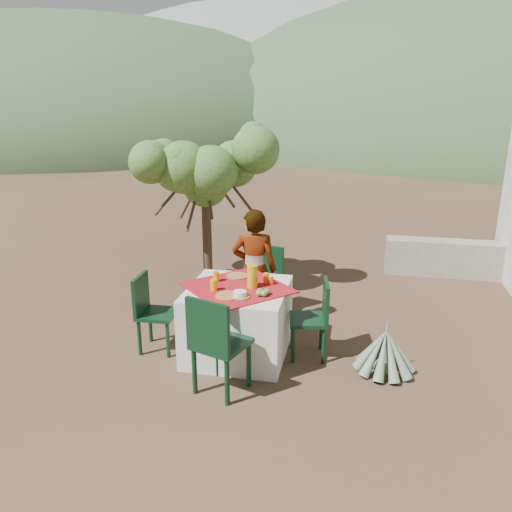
{
  "coord_description": "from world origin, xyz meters",
  "views": [
    {
      "loc": [
        1.83,
        -4.39,
        2.62
      ],
      "look_at": [
        0.77,
        0.7,
        0.98
      ],
      "focal_mm": 35.0,
      "sensor_mm": 36.0,
      "label": 1
    }
  ],
  "objects_px": {
    "person": "(254,270)",
    "agave": "(385,351)",
    "chair_far": "(265,277)",
    "chair_near": "(216,341)",
    "table": "(238,321)",
    "chair_right": "(315,315)",
    "chair_left": "(151,309)",
    "shrub_tree": "(211,178)",
    "juice_pitcher": "(252,276)"
  },
  "relations": [
    {
      "from": "chair_far",
      "to": "chair_right",
      "type": "bearing_deg",
      "value": -35.96
    },
    {
      "from": "chair_far",
      "to": "chair_left",
      "type": "height_order",
      "value": "chair_far"
    },
    {
      "from": "shrub_tree",
      "to": "agave",
      "type": "xyz_separation_m",
      "value": [
        2.32,
        -1.85,
        -1.39
      ]
    },
    {
      "from": "chair_near",
      "to": "chair_right",
      "type": "height_order",
      "value": "chair_near"
    },
    {
      "from": "chair_left",
      "to": "agave",
      "type": "relative_size",
      "value": 1.29
    },
    {
      "from": "chair_near",
      "to": "chair_left",
      "type": "relative_size",
      "value": 1.15
    },
    {
      "from": "juice_pitcher",
      "to": "agave",
      "type": "bearing_deg",
      "value": -3.94
    },
    {
      "from": "shrub_tree",
      "to": "agave",
      "type": "relative_size",
      "value": 3.1
    },
    {
      "from": "chair_far",
      "to": "chair_right",
      "type": "height_order",
      "value": "chair_far"
    },
    {
      "from": "chair_near",
      "to": "shrub_tree",
      "type": "bearing_deg",
      "value": -53.63
    },
    {
      "from": "juice_pitcher",
      "to": "chair_near",
      "type": "bearing_deg",
      "value": -100.89
    },
    {
      "from": "chair_left",
      "to": "juice_pitcher",
      "type": "distance_m",
      "value": 1.17
    },
    {
      "from": "chair_far",
      "to": "shrub_tree",
      "type": "xyz_separation_m",
      "value": [
        -0.87,
        0.67,
        1.13
      ]
    },
    {
      "from": "person",
      "to": "agave",
      "type": "bearing_deg",
      "value": 147.75
    },
    {
      "from": "chair_near",
      "to": "juice_pitcher",
      "type": "xyz_separation_m",
      "value": [
        0.16,
        0.82,
        0.34
      ]
    },
    {
      "from": "table",
      "to": "agave",
      "type": "relative_size",
      "value": 1.98
    },
    {
      "from": "chair_near",
      "to": "chair_right",
      "type": "bearing_deg",
      "value": -112.46
    },
    {
      "from": "chair_near",
      "to": "juice_pitcher",
      "type": "bearing_deg",
      "value": -81.52
    },
    {
      "from": "chair_near",
      "to": "shrub_tree",
      "type": "height_order",
      "value": "shrub_tree"
    },
    {
      "from": "chair_near",
      "to": "agave",
      "type": "relative_size",
      "value": 1.48
    },
    {
      "from": "shrub_tree",
      "to": "agave",
      "type": "height_order",
      "value": "shrub_tree"
    },
    {
      "from": "chair_near",
      "to": "person",
      "type": "distance_m",
      "value": 1.49
    },
    {
      "from": "chair_far",
      "to": "juice_pitcher",
      "type": "bearing_deg",
      "value": -68.14
    },
    {
      "from": "chair_far",
      "to": "shrub_tree",
      "type": "height_order",
      "value": "shrub_tree"
    },
    {
      "from": "chair_far",
      "to": "person",
      "type": "relative_size",
      "value": 0.6
    },
    {
      "from": "table",
      "to": "agave",
      "type": "xyz_separation_m",
      "value": [
        1.53,
        -0.07,
        -0.16
      ]
    },
    {
      "from": "chair_left",
      "to": "table",
      "type": "bearing_deg",
      "value": -86.54
    },
    {
      "from": "table",
      "to": "chair_far",
      "type": "bearing_deg",
      "value": 85.8
    },
    {
      "from": "chair_right",
      "to": "juice_pitcher",
      "type": "height_order",
      "value": "juice_pitcher"
    },
    {
      "from": "table",
      "to": "person",
      "type": "bearing_deg",
      "value": 86.89
    },
    {
      "from": "person",
      "to": "agave",
      "type": "xyz_separation_m",
      "value": [
        1.49,
        -0.75,
        -0.5
      ]
    },
    {
      "from": "juice_pitcher",
      "to": "table",
      "type": "bearing_deg",
      "value": -171.74
    },
    {
      "from": "chair_far",
      "to": "chair_near",
      "type": "height_order",
      "value": "chair_near"
    },
    {
      "from": "chair_left",
      "to": "agave",
      "type": "bearing_deg",
      "value": -91.78
    },
    {
      "from": "agave",
      "to": "table",
      "type": "bearing_deg",
      "value": 177.29
    },
    {
      "from": "table",
      "to": "agave",
      "type": "distance_m",
      "value": 1.54
    },
    {
      "from": "chair_left",
      "to": "person",
      "type": "distance_m",
      "value": 1.27
    },
    {
      "from": "person",
      "to": "chair_right",
      "type": "bearing_deg",
      "value": 137.97
    },
    {
      "from": "shrub_tree",
      "to": "chair_near",
      "type": "bearing_deg",
      "value": -73.0
    },
    {
      "from": "chair_left",
      "to": "chair_right",
      "type": "xyz_separation_m",
      "value": [
        1.74,
        0.2,
        -0.0
      ]
    },
    {
      "from": "table",
      "to": "shrub_tree",
      "type": "distance_m",
      "value": 2.3
    },
    {
      "from": "chair_far",
      "to": "chair_near",
      "type": "bearing_deg",
      "value": -74.52
    },
    {
      "from": "chair_right",
      "to": "agave",
      "type": "xyz_separation_m",
      "value": [
        0.72,
        -0.18,
        -0.25
      ]
    },
    {
      "from": "chair_far",
      "to": "chair_right",
      "type": "distance_m",
      "value": 1.24
    },
    {
      "from": "agave",
      "to": "juice_pitcher",
      "type": "xyz_separation_m",
      "value": [
        -1.37,
        0.09,
        0.66
      ]
    },
    {
      "from": "chair_near",
      "to": "chair_left",
      "type": "distance_m",
      "value": 1.17
    },
    {
      "from": "agave",
      "to": "chair_right",
      "type": "bearing_deg",
      "value": 166.02
    },
    {
      "from": "table",
      "to": "person",
      "type": "distance_m",
      "value": 0.76
    },
    {
      "from": "chair_far",
      "to": "juice_pitcher",
      "type": "relative_size",
      "value": 3.66
    },
    {
      "from": "table",
      "to": "chair_far",
      "type": "relative_size",
      "value": 1.49
    }
  ]
}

